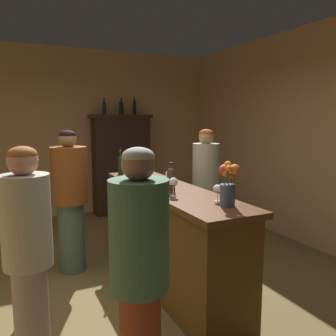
{
  "coord_description": "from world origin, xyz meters",
  "views": [
    {
      "loc": [
        -0.96,
        -2.84,
        1.7
      ],
      "look_at": [
        0.43,
        0.05,
        1.25
      ],
      "focal_mm": 36.79,
      "sensor_mm": 36.0,
      "label": 1
    }
  ],
  "objects_px": {
    "wine_glass_mid": "(218,189)",
    "patron_by_cabinet": "(70,196)",
    "wine_bottle_rose": "(140,163)",
    "display_bottle_center": "(134,107)",
    "wine_glass_rear": "(168,175)",
    "patron_near_entrance": "(140,275)",
    "display_bottle_midleft": "(121,107)",
    "display_cabinet": "(121,162)",
    "cheese_plate": "(146,181)",
    "bartender": "(205,189)",
    "wine_bottle_merlot": "(131,166)",
    "wine_bottle_syrah": "(121,164)",
    "flower_arrangement": "(228,184)",
    "patron_tall": "(28,252)",
    "wine_glass_front": "(173,183)",
    "display_bottle_left": "(104,107)",
    "bar_counter": "(169,236)",
    "wine_bottle_riesling": "(171,178)"
  },
  "relations": [
    {
      "from": "display_bottle_center",
      "to": "patron_tall",
      "type": "height_order",
      "value": "display_bottle_center"
    },
    {
      "from": "patron_by_cabinet",
      "to": "wine_bottle_riesling",
      "type": "bearing_deg",
      "value": -17.47
    },
    {
      "from": "wine_bottle_rose",
      "to": "patron_tall",
      "type": "height_order",
      "value": "patron_tall"
    },
    {
      "from": "patron_near_entrance",
      "to": "wine_bottle_merlot",
      "type": "bearing_deg",
      "value": 1.55
    },
    {
      "from": "wine_bottle_merlot",
      "to": "cheese_plate",
      "type": "relative_size",
      "value": 1.9
    },
    {
      "from": "bar_counter",
      "to": "patron_near_entrance",
      "type": "xyz_separation_m",
      "value": [
        -0.84,
        -1.37,
        0.34
      ]
    },
    {
      "from": "wine_bottle_rose",
      "to": "wine_glass_front",
      "type": "bearing_deg",
      "value": -97.77
    },
    {
      "from": "wine_bottle_rose",
      "to": "wine_glass_rear",
      "type": "height_order",
      "value": "wine_bottle_rose"
    },
    {
      "from": "wine_bottle_syrah",
      "to": "flower_arrangement",
      "type": "bearing_deg",
      "value": -81.82
    },
    {
      "from": "wine_bottle_merlot",
      "to": "wine_bottle_rose",
      "type": "xyz_separation_m",
      "value": [
        0.16,
        0.1,
        0.02
      ]
    },
    {
      "from": "wine_bottle_syrah",
      "to": "wine_bottle_riesling",
      "type": "xyz_separation_m",
      "value": [
        0.1,
        -1.21,
        0.0
      ]
    },
    {
      "from": "wine_bottle_rose",
      "to": "patron_by_cabinet",
      "type": "bearing_deg",
      "value": -173.56
    },
    {
      "from": "wine_bottle_merlot",
      "to": "patron_near_entrance",
      "type": "distance_m",
      "value": 2.29
    },
    {
      "from": "wine_bottle_rose",
      "to": "display_bottle_center",
      "type": "height_order",
      "value": "display_bottle_center"
    },
    {
      "from": "wine_bottle_syrah",
      "to": "wine_glass_mid",
      "type": "height_order",
      "value": "wine_bottle_syrah"
    },
    {
      "from": "wine_bottle_rose",
      "to": "patron_by_cabinet",
      "type": "distance_m",
      "value": 0.93
    },
    {
      "from": "wine_glass_front",
      "to": "flower_arrangement",
      "type": "xyz_separation_m",
      "value": [
        0.23,
        -0.49,
        0.05
      ]
    },
    {
      "from": "wine_bottle_rose",
      "to": "bartender",
      "type": "height_order",
      "value": "bartender"
    },
    {
      "from": "cheese_plate",
      "to": "bartender",
      "type": "height_order",
      "value": "bartender"
    },
    {
      "from": "patron_by_cabinet",
      "to": "wine_bottle_merlot",
      "type": "bearing_deg",
      "value": 34.78
    },
    {
      "from": "display_bottle_center",
      "to": "bartender",
      "type": "bearing_deg",
      "value": -90.58
    },
    {
      "from": "wine_glass_front",
      "to": "display_cabinet",
      "type": "bearing_deg",
      "value": 79.84
    },
    {
      "from": "display_cabinet",
      "to": "wine_bottle_rose",
      "type": "relative_size",
      "value": 5.46
    },
    {
      "from": "bar_counter",
      "to": "cheese_plate",
      "type": "height_order",
      "value": "cheese_plate"
    },
    {
      "from": "patron_near_entrance",
      "to": "patron_tall",
      "type": "xyz_separation_m",
      "value": [
        -0.53,
        0.64,
        -0.01
      ]
    },
    {
      "from": "display_bottle_midleft",
      "to": "bartender",
      "type": "bearing_deg",
      "value": -84.97
    },
    {
      "from": "cheese_plate",
      "to": "display_cabinet",
      "type": "bearing_deg",
      "value": 78.04
    },
    {
      "from": "wine_bottle_syrah",
      "to": "flower_arrangement",
      "type": "height_order",
      "value": "flower_arrangement"
    },
    {
      "from": "display_cabinet",
      "to": "display_bottle_center",
      "type": "relative_size",
      "value": 5.54
    },
    {
      "from": "display_bottle_midleft",
      "to": "display_bottle_center",
      "type": "bearing_deg",
      "value": -0.0
    },
    {
      "from": "wine_bottle_rose",
      "to": "wine_glass_rear",
      "type": "xyz_separation_m",
      "value": [
        0.03,
        -0.72,
        -0.05
      ]
    },
    {
      "from": "wine_bottle_rose",
      "to": "wine_glass_rear",
      "type": "relative_size",
      "value": 2.3
    },
    {
      "from": "cheese_plate",
      "to": "display_bottle_center",
      "type": "height_order",
      "value": "display_bottle_center"
    },
    {
      "from": "wine_bottle_merlot",
      "to": "wine_glass_mid",
      "type": "bearing_deg",
      "value": -80.84
    },
    {
      "from": "flower_arrangement",
      "to": "patron_tall",
      "type": "relative_size",
      "value": 0.23
    },
    {
      "from": "wine_glass_mid",
      "to": "patron_by_cabinet",
      "type": "relative_size",
      "value": 0.09
    },
    {
      "from": "display_bottle_left",
      "to": "flower_arrangement",
      "type": "bearing_deg",
      "value": -90.98
    },
    {
      "from": "wine_glass_rear",
      "to": "patron_near_entrance",
      "type": "height_order",
      "value": "patron_near_entrance"
    },
    {
      "from": "wine_glass_front",
      "to": "display_bottle_left",
      "type": "xyz_separation_m",
      "value": [
        0.3,
        3.29,
        0.77
      ]
    },
    {
      "from": "wine_glass_mid",
      "to": "display_bottle_left",
      "type": "xyz_separation_m",
      "value": [
        0.05,
        3.62,
        0.79
      ]
    },
    {
      "from": "display_bottle_midleft",
      "to": "wine_glass_rear",
      "type": "bearing_deg",
      "value": -98.32
    },
    {
      "from": "display_cabinet",
      "to": "wine_glass_front",
      "type": "distance_m",
      "value": 3.35
    },
    {
      "from": "wine_glass_rear",
      "to": "cheese_plate",
      "type": "distance_m",
      "value": 0.31
    },
    {
      "from": "display_bottle_left",
      "to": "wine_glass_rear",
      "type": "bearing_deg",
      "value": -91.91
    },
    {
      "from": "wine_bottle_syrah",
      "to": "cheese_plate",
      "type": "bearing_deg",
      "value": -81.01
    },
    {
      "from": "wine_glass_mid",
      "to": "display_bottle_center",
      "type": "relative_size",
      "value": 0.44
    },
    {
      "from": "wine_bottle_riesling",
      "to": "bar_counter",
      "type": "bearing_deg",
      "value": 70.25
    },
    {
      "from": "flower_arrangement",
      "to": "display_bottle_center",
      "type": "bearing_deg",
      "value": 80.67
    },
    {
      "from": "wine_bottle_merlot",
      "to": "patron_by_cabinet",
      "type": "height_order",
      "value": "patron_by_cabinet"
    },
    {
      "from": "flower_arrangement",
      "to": "patron_by_cabinet",
      "type": "relative_size",
      "value": 0.22
    }
  ]
}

